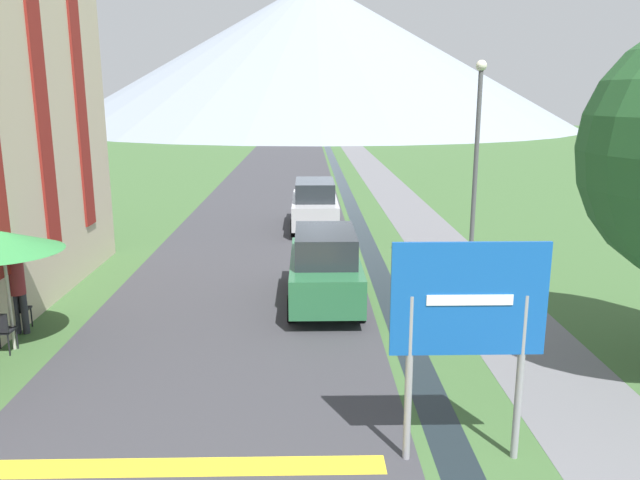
% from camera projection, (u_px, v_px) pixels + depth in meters
% --- Properties ---
extents(ground_plane, '(160.00, 160.00, 0.00)m').
position_uv_depth(ground_plane, '(329.00, 229.00, 23.20)').
color(ground_plane, '#3D6033').
extents(road, '(6.40, 60.00, 0.01)m').
position_uv_depth(road, '(275.00, 190.00, 32.88)').
color(road, '#38383D').
rests_on(road, ground_plane).
extents(footpath, '(2.20, 60.00, 0.01)m').
position_uv_depth(footpath, '(390.00, 189.00, 33.01)').
color(footpath, slate).
rests_on(footpath, ground_plane).
extents(drainage_channel, '(0.60, 60.00, 0.00)m').
position_uv_depth(drainage_channel, '(345.00, 190.00, 32.96)').
color(drainage_channel, black).
rests_on(drainage_channel, ground_plane).
extents(mountain_distant, '(78.92, 78.92, 22.03)m').
position_uv_depth(mountain_distant, '(315.00, 54.00, 96.48)').
color(mountain_distant, gray).
rests_on(mountain_distant, ground_plane).
extents(road_sign, '(2.05, 0.11, 3.07)m').
position_uv_depth(road_sign, '(468.00, 318.00, 8.12)').
color(road_sign, gray).
rests_on(road_sign, ground_plane).
extents(parked_car_near, '(1.73, 4.15, 1.82)m').
position_uv_depth(parked_car_near, '(325.00, 267.00, 14.78)').
color(parked_car_near, '#28663D').
rests_on(parked_car_near, ground_plane).
extents(parked_car_far, '(1.75, 4.45, 1.82)m').
position_uv_depth(parked_car_far, '(315.00, 204.00, 23.20)').
color(parked_car_far, '#B2B2B7').
rests_on(parked_car_far, ground_plane).
extents(cafe_chair_middle, '(0.40, 0.40, 0.85)m').
position_uv_depth(cafe_chair_middle, '(0.00, 329.00, 11.94)').
color(cafe_chair_middle, black).
rests_on(cafe_chair_middle, ground_plane).
extents(cafe_chair_far_right, '(0.40, 0.40, 0.85)m').
position_uv_depth(cafe_chair_far_right, '(17.00, 308.00, 13.11)').
color(cafe_chair_far_right, black).
rests_on(cafe_chair_far_right, ground_plane).
extents(cafe_umbrella_middle_green, '(2.22, 2.22, 2.38)m').
position_uv_depth(cafe_umbrella_middle_green, '(2.00, 242.00, 11.79)').
color(cafe_umbrella_middle_green, '#B7B2A8').
rests_on(cafe_umbrella_middle_green, ground_plane).
extents(person_standing_terrace, '(0.32, 0.32, 1.75)m').
position_uv_depth(person_standing_terrace, '(17.00, 287.00, 12.87)').
color(person_standing_terrace, '#282833').
rests_on(person_standing_terrace, ground_plane).
extents(streetlamp, '(0.28, 0.28, 5.75)m').
position_uv_depth(streetlamp, '(476.00, 154.00, 16.37)').
color(streetlamp, '#515156').
rests_on(streetlamp, ground_plane).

